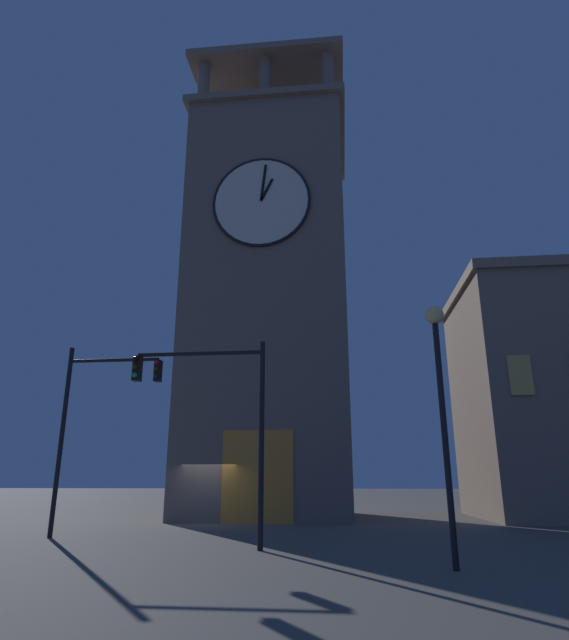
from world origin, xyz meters
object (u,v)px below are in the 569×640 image
Objects in this scene: clocktower at (272,302)px; traffic_signal_near at (218,404)px; street_lamp at (440,382)px; traffic_signal_mid at (93,409)px.

clocktower reaches higher than traffic_signal_near.
street_lamp is at bearing 110.90° from clocktower.
traffic_signal_mid is at bearing -25.79° from street_lamp.
traffic_signal_mid is (5.06, -2.50, 0.26)m from traffic_signal_near.
traffic_signal_mid is 12.15m from street_lamp.
clocktower is 4.42× the size of traffic_signal_mid.
clocktower is 4.86× the size of street_lamp.
traffic_signal_near is 6.51m from street_lamp.
traffic_signal_near is at bearing -25.30° from street_lamp.
clocktower reaches higher than traffic_signal_mid.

